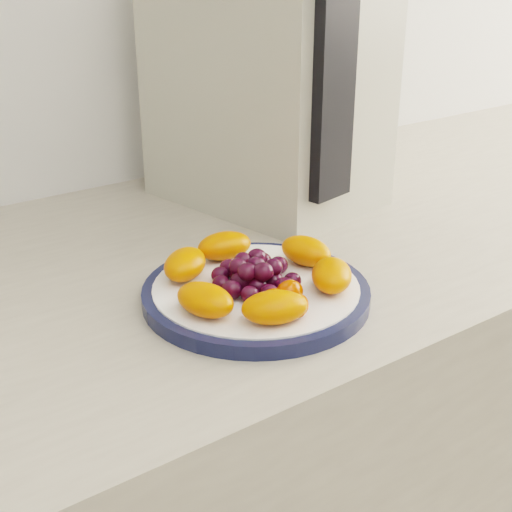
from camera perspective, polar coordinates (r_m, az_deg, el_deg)
plate_rim at (r=0.73m, az=0.00°, el=-3.03°), size 0.23×0.23×0.01m
plate_face at (r=0.73m, az=0.00°, el=-2.96°), size 0.21×0.21×0.02m
appliance_body at (r=0.98m, az=0.85°, el=14.71°), size 0.26×0.33×0.36m
appliance_panel at (r=0.85m, az=6.15°, el=13.41°), size 0.07×0.03×0.27m
fruit_plate at (r=0.72m, az=0.07°, el=-1.51°), size 0.20×0.20×0.03m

